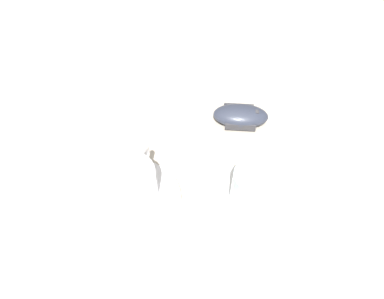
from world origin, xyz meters
TOP-DOWN VIEW (x-y plane):
  - ground_plane at (0.00, 0.00)m, footprint 3.00×3.00m
  - saucer at (0.10, -0.10)m, footprint 0.15×0.15m
  - coffee_cup at (0.09, -0.11)m, footprint 0.11×0.08m
  - computer_mouse at (-0.13, 0.01)m, footprint 0.08×0.12m
  - mouse_cable at (-0.27, 0.22)m, footprint 0.20×0.33m
  - napkin_under_glass at (0.04, 0.09)m, footprint 0.15×0.15m
  - drinking_glass at (0.04, 0.08)m, footprint 0.07×0.07m
  - napkin_spare at (-0.14, -0.16)m, footprint 0.20×0.20m

SIDE VIEW (x-z plane):
  - ground_plane at x=0.00m, z-range 0.00..0.00m
  - napkin_under_glass at x=0.04m, z-range 0.00..0.00m
  - napkin_spare at x=-0.14m, z-range 0.00..0.00m
  - mouse_cable at x=-0.27m, z-range 0.00..0.00m
  - saucer at x=0.10m, z-range 0.00..0.01m
  - computer_mouse at x=-0.13m, z-range 0.00..0.03m
  - coffee_cup at x=0.09m, z-range 0.01..0.09m
  - drinking_glass at x=0.04m, z-range 0.00..0.10m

